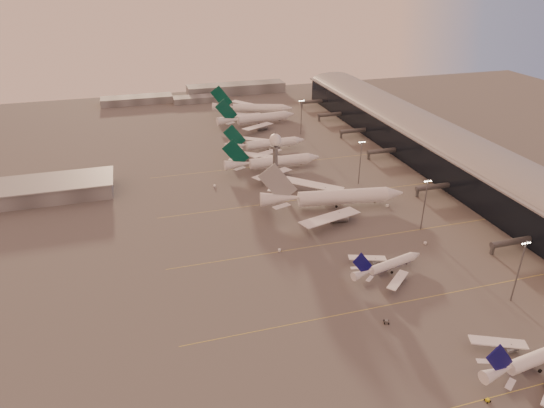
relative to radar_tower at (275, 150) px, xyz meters
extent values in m
plane|color=#615E5E|center=(-5.00, -120.00, -20.95)|extent=(700.00, 700.00, 0.00)
cube|color=#DAC84D|center=(25.00, -155.00, -20.94)|extent=(180.00, 0.25, 0.02)
cube|color=#DAC84D|center=(25.00, -110.00, -20.94)|extent=(180.00, 0.25, 0.02)
cube|color=#DAC84D|center=(25.00, -65.00, -20.94)|extent=(180.00, 0.25, 0.02)
cube|color=#DAC84D|center=(25.00, -20.00, -20.94)|extent=(180.00, 0.25, 0.02)
cube|color=#DAC84D|center=(25.00, 30.00, -20.94)|extent=(180.00, 0.25, 0.02)
cube|color=black|center=(103.00, -10.00, -11.95)|extent=(36.00, 360.00, 18.00)
cylinder|color=gray|center=(103.00, -10.00, -2.95)|extent=(10.08, 360.00, 10.08)
cube|color=gray|center=(103.00, -10.00, -2.75)|extent=(40.00, 362.00, 0.80)
cylinder|color=#585B60|center=(77.00, -92.00, -16.45)|extent=(22.00, 2.80, 2.80)
cube|color=#585B60|center=(67.00, -92.00, -18.75)|extent=(1.20, 1.20, 4.40)
cylinder|color=#585B60|center=(77.00, -34.00, -16.45)|extent=(22.00, 2.80, 2.80)
cube|color=#585B60|center=(67.00, -34.00, -18.75)|extent=(1.20, 1.20, 4.40)
cylinder|color=#585B60|center=(77.00, 22.00, -16.45)|extent=(22.00, 2.80, 2.80)
cube|color=#585B60|center=(67.00, 22.00, -18.75)|extent=(1.20, 1.20, 4.40)
cylinder|color=#585B60|center=(77.00, 64.00, -16.45)|extent=(22.00, 2.80, 2.80)
cube|color=#585B60|center=(67.00, 64.00, -18.75)|extent=(1.20, 1.20, 4.40)
cylinder|color=#585B60|center=(77.00, 106.00, -16.45)|extent=(22.00, 2.80, 2.80)
cube|color=#585B60|center=(67.00, 106.00, -18.75)|extent=(1.20, 1.20, 4.40)
cylinder|color=#585B60|center=(77.00, 146.00, -16.45)|extent=(22.00, 2.80, 2.80)
cube|color=#585B60|center=(67.00, 146.00, -18.75)|extent=(1.20, 1.20, 4.40)
cube|color=slate|center=(-125.00, 20.00, -16.95)|extent=(80.00, 25.00, 8.00)
cube|color=gray|center=(-125.00, 20.00, -12.75)|extent=(82.00, 27.00, 0.60)
cylinder|color=#585B60|center=(0.00, 0.00, -9.95)|extent=(2.60, 2.60, 22.00)
cylinder|color=#585B60|center=(0.00, 0.00, 1.55)|extent=(5.20, 5.20, 1.20)
sphere|color=white|center=(0.00, 0.00, 5.45)|extent=(6.40, 6.40, 6.40)
cylinder|color=#585B60|center=(0.00, 0.00, 9.15)|extent=(0.16, 0.16, 2.00)
cylinder|color=#585B60|center=(53.00, -120.00, -8.45)|extent=(0.56, 0.56, 25.00)
cube|color=#585B60|center=(53.00, -120.00, 3.55)|extent=(3.60, 0.25, 0.25)
sphere|color=#FFEABF|center=(51.50, -120.00, 3.15)|extent=(0.56, 0.56, 0.56)
sphere|color=#FFEABF|center=(52.50, -120.00, 3.15)|extent=(0.56, 0.56, 0.56)
sphere|color=#FFEABF|center=(53.50, -120.00, 3.15)|extent=(0.56, 0.56, 0.56)
sphere|color=#FFEABF|center=(54.50, -120.00, 3.15)|extent=(0.56, 0.56, 0.56)
cylinder|color=#585B60|center=(50.00, -65.00, -8.45)|extent=(0.56, 0.56, 25.00)
cube|color=#585B60|center=(50.00, -65.00, 3.55)|extent=(3.60, 0.25, 0.25)
sphere|color=#FFEABF|center=(48.50, -65.00, 3.15)|extent=(0.56, 0.56, 0.56)
sphere|color=#FFEABF|center=(49.50, -65.00, 3.15)|extent=(0.56, 0.56, 0.56)
sphere|color=#FFEABF|center=(50.50, -65.00, 3.15)|extent=(0.56, 0.56, 0.56)
sphere|color=#FFEABF|center=(51.50, -65.00, 3.15)|extent=(0.56, 0.56, 0.56)
cylinder|color=#585B60|center=(45.00, -10.00, -8.45)|extent=(0.56, 0.56, 25.00)
cube|color=#585B60|center=(45.00, -10.00, 3.55)|extent=(3.60, 0.25, 0.25)
sphere|color=#FFEABF|center=(43.50, -10.00, 3.15)|extent=(0.56, 0.56, 0.56)
sphere|color=#FFEABF|center=(44.50, -10.00, 3.15)|extent=(0.56, 0.56, 0.56)
sphere|color=#FFEABF|center=(45.50, -10.00, 3.15)|extent=(0.56, 0.56, 0.56)
sphere|color=#FFEABF|center=(46.50, -10.00, 3.15)|extent=(0.56, 0.56, 0.56)
cylinder|color=#585B60|center=(43.00, 80.00, -8.45)|extent=(0.56, 0.56, 25.00)
cube|color=#585B60|center=(43.00, 80.00, 3.55)|extent=(3.60, 0.25, 0.25)
sphere|color=#FFEABF|center=(41.50, 80.00, 3.15)|extent=(0.56, 0.56, 0.56)
sphere|color=#FFEABF|center=(42.50, 80.00, 3.15)|extent=(0.56, 0.56, 0.56)
sphere|color=#FFEABF|center=(43.50, 80.00, 3.15)|extent=(0.56, 0.56, 0.56)
sphere|color=#FFEABF|center=(44.50, 80.00, 3.15)|extent=(0.56, 0.56, 0.56)
cube|color=slate|center=(-65.00, 200.00, -17.95)|extent=(60.00, 18.00, 6.00)
cube|color=slate|center=(25.00, 210.00, -16.45)|extent=(90.00, 20.00, 9.00)
cube|color=slate|center=(-15.00, 190.00, -18.45)|extent=(40.00, 15.00, 5.00)
cylinder|color=white|center=(38.05, -149.04, -17.58)|extent=(24.60, 6.99, 4.13)
cylinder|color=#0C0A66|center=(38.05, -149.04, -18.51)|extent=(23.98, 5.79, 2.98)
cone|color=white|center=(20.94, -151.09, -17.06)|extent=(10.60, 5.32, 4.13)
cube|color=white|center=(30.92, -139.65, -18.30)|extent=(17.85, 10.13, 1.30)
cylinder|color=slate|center=(34.15, -141.69, -20.19)|extent=(4.99, 3.23, 2.69)
cube|color=slate|center=(34.15, -141.69, -19.02)|extent=(0.36, 0.31, 1.65)
cube|color=#0C0A66|center=(20.44, -151.15, -11.95)|extent=(11.31, 1.73, 12.32)
cube|color=white|center=(21.54, -155.75, -16.96)|extent=(4.90, 4.03, 0.27)
cube|color=white|center=(20.42, -146.42, -16.96)|extent=(5.02, 3.21, 0.27)
cylinder|color=black|center=(35.82, -146.90, -20.35)|extent=(1.25, 0.68, 1.20)
cylinder|color=black|center=(36.39, -151.65, -20.35)|extent=(1.25, 0.68, 1.20)
cylinder|color=white|center=(20.76, -91.01, -18.03)|extent=(21.26, 8.37, 3.58)
cylinder|color=#0C0A66|center=(20.76, -91.01, -18.84)|extent=(20.62, 7.30, 2.57)
cone|color=white|center=(32.95, -88.08, -18.03)|extent=(4.79, 4.43, 3.58)
cone|color=white|center=(6.26, -94.48, -17.58)|extent=(9.40, 5.53, 3.58)
cube|color=white|center=(17.79, -100.76, -18.66)|extent=(13.72, 12.70, 1.12)
cylinder|color=slate|center=(19.80, -98.15, -20.29)|extent=(4.50, 3.21, 2.32)
cube|color=slate|center=(19.80, -98.15, -19.28)|extent=(0.33, 0.29, 1.43)
cube|color=white|center=(13.69, -83.65, -18.66)|extent=(15.59, 7.22, 1.12)
cylinder|color=slate|center=(16.67, -85.08, -20.29)|extent=(4.50, 3.21, 2.32)
cube|color=slate|center=(16.67, -85.08, -19.28)|extent=(0.33, 0.29, 1.43)
cube|color=#0C0A66|center=(5.83, -94.58, -13.16)|extent=(9.62, 2.61, 10.66)
cube|color=white|center=(7.24, -98.43, -17.50)|extent=(4.11, 3.76, 0.24)
cube|color=white|center=(5.34, -90.52, -17.50)|extent=(4.30, 2.37, 0.24)
cylinder|color=black|center=(28.52, -89.15, -20.48)|extent=(0.47, 0.47, 0.94)
cylinder|color=black|center=(18.63, -89.39, -20.43)|extent=(1.12, 0.70, 1.04)
cylinder|color=black|center=(19.59, -93.41, -20.43)|extent=(1.12, 0.70, 1.04)
cylinder|color=white|center=(24.35, -34.56, -16.15)|extent=(44.87, 13.56, 6.93)
cylinder|color=white|center=(24.35, -34.56, -17.70)|extent=(43.70, 11.51, 4.99)
cone|color=white|center=(50.50, -38.57, -16.15)|extent=(9.53, 8.15, 6.93)
cone|color=white|center=(-6.74, -29.80, -15.28)|extent=(19.43, 9.66, 6.93)
cube|color=white|center=(10.87, -51.15, -17.36)|extent=(32.47, 17.47, 2.06)
cylinder|color=slate|center=(16.83, -47.65, -20.17)|extent=(9.16, 5.75, 4.50)
cube|color=slate|center=(16.83, -47.65, -18.57)|extent=(0.37, 0.33, 2.77)
cube|color=white|center=(16.46, -14.70, -17.36)|extent=(29.91, 24.93, 2.06)
cylinder|color=slate|center=(21.10, -19.82, -20.17)|extent=(9.16, 5.75, 4.50)
cube|color=slate|center=(21.10, -19.82, -18.57)|extent=(0.37, 0.33, 2.77)
cube|color=#9C9EA3|center=(-7.66, -29.65, -7.10)|extent=(19.04, 3.30, 20.56)
cube|color=white|center=(-8.41, -38.22, -15.11)|extent=(9.15, 5.62, 0.28)
cube|color=white|center=(-5.81, -21.26, -15.11)|extent=(8.89, 7.53, 0.28)
cylinder|color=black|center=(41.01, -37.11, -20.39)|extent=(0.56, 0.56, 1.12)
cylinder|color=black|center=(21.19, -31.59, -20.33)|extent=(1.30, 0.74, 1.23)
cylinder|color=black|center=(20.45, -36.45, -20.33)|extent=(1.30, 0.74, 1.23)
cylinder|color=white|center=(9.27, 22.26, -16.90)|extent=(35.56, 5.79, 5.73)
cylinder|color=white|center=(9.27, 22.26, -18.19)|extent=(34.85, 4.19, 4.13)
cone|color=white|center=(30.49, 22.22, -16.90)|extent=(6.89, 5.75, 5.73)
cone|color=white|center=(-15.96, 22.30, -16.18)|extent=(14.92, 5.76, 5.73)
cube|color=white|center=(0.49, 7.32, -17.90)|extent=(25.61, 17.37, 1.70)
cylinder|color=slate|center=(4.85, 10.85, -20.26)|extent=(6.89, 3.74, 3.73)
cube|color=slate|center=(4.85, 10.85, -18.90)|extent=(0.30, 0.25, 2.29)
cube|color=white|center=(0.54, 37.23, -17.90)|extent=(25.59, 17.43, 1.70)
cylinder|color=slate|center=(4.88, 33.69, -20.26)|extent=(6.89, 3.74, 3.73)
cube|color=slate|center=(4.88, 33.69, -18.90)|extent=(0.30, 0.25, 2.29)
cube|color=#043F32|center=(-16.70, 22.30, -9.33)|extent=(15.78, 0.37, 16.97)
cube|color=white|center=(-16.22, 15.42, -16.04)|extent=(7.32, 5.33, 0.25)
cube|color=white|center=(-16.20, 29.18, -16.04)|extent=(7.31, 5.34, 0.25)
cylinder|color=black|center=(22.78, 22.24, -20.45)|extent=(0.49, 0.49, 0.99)
cylinder|color=black|center=(6.41, 24.44, -20.41)|extent=(1.09, 0.50, 1.09)
cylinder|color=black|center=(6.40, 20.09, -20.41)|extent=(1.09, 0.50, 1.09)
cylinder|color=white|center=(13.60, 54.54, -17.19)|extent=(33.13, 6.28, 5.32)
cylinder|color=white|center=(13.60, 54.54, -18.39)|extent=(32.43, 4.77, 3.83)
cone|color=white|center=(33.28, 55.11, -17.19)|extent=(6.54, 5.50, 5.32)
cone|color=white|center=(-9.80, 53.86, -16.52)|extent=(13.98, 5.72, 5.32)
cube|color=white|center=(5.88, 40.43, -18.12)|extent=(23.56, 16.68, 1.57)
cylinder|color=slate|center=(9.82, 43.83, -20.31)|extent=(6.48, 3.64, 3.46)
cube|color=slate|center=(9.82, 43.83, -19.05)|extent=(0.28, 0.24, 2.13)
cube|color=white|center=(5.08, 68.17, -18.12)|extent=(23.93, 15.60, 1.57)
cylinder|color=slate|center=(9.21, 65.01, -20.31)|extent=(6.48, 3.64, 3.46)
cube|color=slate|center=(9.21, 65.01, -19.05)|extent=(0.28, 0.24, 2.13)
cube|color=#043F32|center=(-10.49, 53.84, -10.17)|extent=(14.64, 0.75, 15.75)
cube|color=white|center=(-9.85, 47.47, -16.39)|extent=(6.77, 5.09, 0.23)
cube|color=white|center=(-10.22, 60.23, -16.39)|extent=(6.80, 4.81, 0.23)
cylinder|color=black|center=(26.13, 54.90, -20.49)|extent=(0.46, 0.46, 0.92)
cylinder|color=black|center=(10.88, 56.48, -20.44)|extent=(1.02, 0.49, 1.01)
cylinder|color=black|center=(11.00, 52.44, -20.44)|extent=(1.02, 0.49, 1.01)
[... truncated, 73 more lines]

